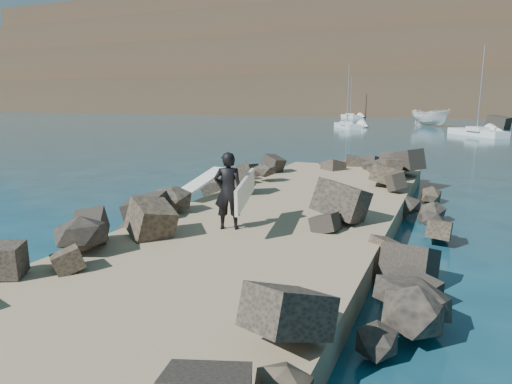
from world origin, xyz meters
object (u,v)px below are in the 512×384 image
Objects in this scene: surfer_with_board at (231,191)px; sailboat_a at (347,126)px; surfboard_resting at (204,184)px; boat_imported at (430,117)px.

surfer_with_board is 0.27× the size of sailboat_a.
surfer_with_board is at bearing -80.70° from sailboat_a.
boat_imported is at bearing 89.19° from surfboard_resting.
surfboard_resting is 0.27× the size of sailboat_a.
sailboat_a is at bearing 174.12° from boat_imported.
surfboard_resting is at bearing -83.04° from sailboat_a.
boat_imported is (3.94, 57.40, 0.23)m from surfboard_resting.
boat_imported is 13.70m from sailboat_a.
surfer_with_board is (-1.45, -60.41, 0.28)m from boat_imported.
boat_imported is at bearing 88.62° from surfer_with_board.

